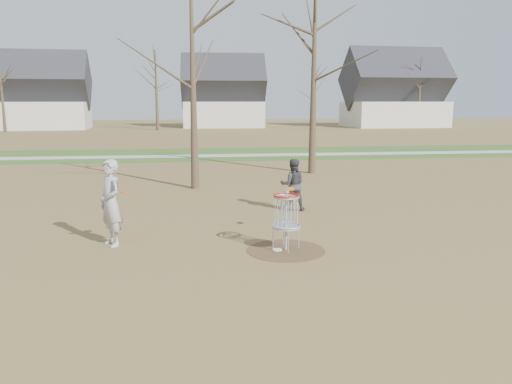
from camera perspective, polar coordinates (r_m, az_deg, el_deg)
ground at (r=11.53m, az=3.44°, el=-6.68°), size 160.00×160.00×0.00m
green_band at (r=32.07m, az=-3.54°, el=4.37°), size 160.00×8.00×0.01m
footpath at (r=31.07m, az=-3.42°, el=4.19°), size 160.00×1.50×0.01m
dirt_circle at (r=11.52m, az=3.44°, el=-6.65°), size 1.80×1.80×0.01m
player_standing at (r=12.15m, az=-16.28°, el=-1.20°), size 0.82×0.89×2.05m
player_throwing at (r=15.51m, az=4.22°, el=0.84°), size 0.84×0.68×1.62m
disc_grounded at (r=11.50m, az=2.44°, el=-6.61°), size 0.22×0.22×0.02m
discs_in_play at (r=12.09m, az=-4.67°, el=0.19°), size 4.19×0.72×0.15m
disc_golf_basket at (r=11.29m, az=3.49°, el=-2.24°), size 0.64×0.64×1.35m
bare_trees at (r=46.81m, az=-2.61°, el=12.83°), size 52.62×44.98×9.00m
houses_row at (r=63.70m, az=-1.54°, el=10.56°), size 56.51×10.01×7.26m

